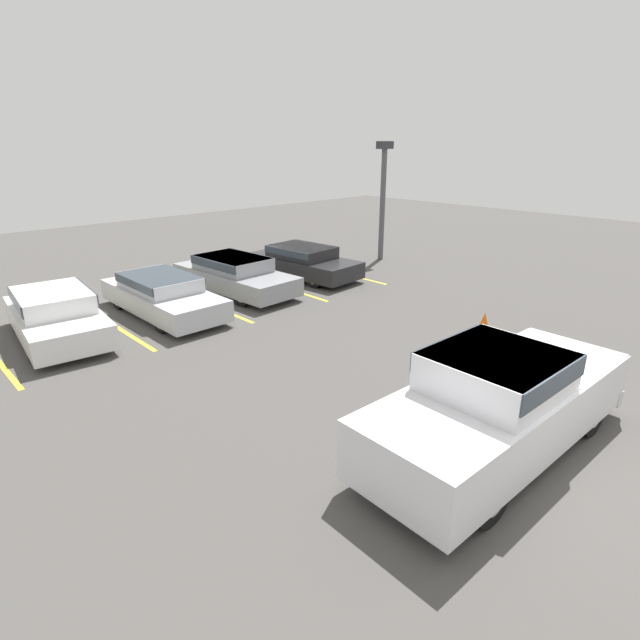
{
  "coord_description": "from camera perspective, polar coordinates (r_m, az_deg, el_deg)",
  "views": [
    {
      "loc": [
        -6.9,
        -2.47,
        4.85
      ],
      "look_at": [
        0.48,
        5.35,
        1.0
      ],
      "focal_mm": 28.0,
      "sensor_mm": 36.0,
      "label": 1
    }
  ],
  "objects": [
    {
      "name": "stall_stripe_d",
      "position": [
        18.0,
        -5.08,
        4.0
      ],
      "size": [
        0.12,
        5.37,
        0.01
      ],
      "primitive_type": "cube",
      "color": "yellow",
      "rests_on": "ground_plane"
    },
    {
      "name": "parked_sedan_d",
      "position": [
        18.91,
        -1.94,
        6.79
      ],
      "size": [
        2.2,
        4.56,
        1.18
      ],
      "rotation": [
        0.0,
        0.0,
        -1.49
      ],
      "color": "#232326",
      "rests_on": "ground_plane"
    },
    {
      "name": "stall_stripe_b",
      "position": [
        15.25,
        -22.7,
        -0.41
      ],
      "size": [
        0.12,
        5.37,
        0.01
      ],
      "primitive_type": "cube",
      "color": "yellow",
      "rests_on": "ground_plane"
    },
    {
      "name": "traffic_cone",
      "position": [
        14.26,
        18.26,
        -0.24
      ],
      "size": [
        0.43,
        0.43,
        0.5
      ],
      "color": "black",
      "rests_on": "ground_plane"
    },
    {
      "name": "light_post",
      "position": [
        21.75,
        7.21,
        14.37
      ],
      "size": [
        0.7,
        0.36,
        4.88
      ],
      "color": "#515156",
      "rests_on": "ground_plane"
    },
    {
      "name": "stall_stripe_c",
      "position": [
        16.42,
        -13.17,
        2.0
      ],
      "size": [
        0.12,
        5.37,
        0.01
      ],
      "primitive_type": "cube",
      "color": "yellow",
      "rests_on": "ground_plane"
    },
    {
      "name": "parked_sedan_b",
      "position": [
        15.45,
        -17.61,
        2.9
      ],
      "size": [
        1.8,
        4.77,
        1.17
      ],
      "rotation": [
        0.0,
        0.0,
        -1.57
      ],
      "color": "#B7BABF",
      "rests_on": "ground_plane"
    },
    {
      "name": "pickup_truck",
      "position": [
        8.68,
        20.01,
        -8.68
      ],
      "size": [
        5.54,
        2.12,
        1.82
      ],
      "rotation": [
        0.0,
        0.0,
        -0.03
      ],
      "color": "silver",
      "rests_on": "ground_plane"
    },
    {
      "name": "ground_plane",
      "position": [
        8.79,
        23.12,
        -15.61
      ],
      "size": [
        60.0,
        60.0,
        0.0
      ],
      "primitive_type": "plane",
      "color": "#4C4947"
    },
    {
      "name": "parked_sedan_a",
      "position": [
        14.54,
        -27.97,
        0.64
      ],
      "size": [
        2.27,
        4.45,
        1.28
      ],
      "rotation": [
        0.0,
        0.0,
        -1.67
      ],
      "color": "silver",
      "rests_on": "ground_plane"
    },
    {
      "name": "parked_sedan_c",
      "position": [
        17.16,
        -9.75,
        5.28
      ],
      "size": [
        2.09,
        4.87,
        1.23
      ],
      "rotation": [
        0.0,
        0.0,
        -1.52
      ],
      "color": "gray",
      "rests_on": "ground_plane"
    },
    {
      "name": "stall_stripe_e",
      "position": [
        19.9,
        1.61,
        5.6
      ],
      "size": [
        0.12,
        5.37,
        0.01
      ],
      "primitive_type": "cube",
      "color": "yellow",
      "rests_on": "ground_plane"
    }
  ]
}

